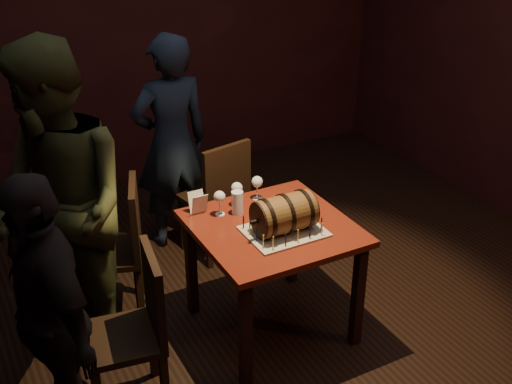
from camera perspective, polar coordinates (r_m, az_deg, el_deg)
room_shell at (r=3.55m, az=1.15°, el=6.35°), size 5.04×5.04×2.80m
pub_table at (r=3.86m, az=1.45°, el=-4.36°), size 0.90×0.90×0.75m
cake_board at (r=3.73m, az=2.50°, el=-3.52°), size 0.45×0.35×0.01m
barrel_cake at (r=3.68m, az=2.53°, el=-1.95°), size 0.40×0.24×0.24m
birthday_candles at (r=3.71m, az=2.51°, el=-2.89°), size 0.40×0.30×0.09m
wine_glass_left at (r=3.87m, az=-3.26°, el=-0.51°), size 0.07×0.07×0.16m
wine_glass_mid at (r=3.96m, az=-1.72°, el=0.27°), size 0.07×0.07×0.16m
wine_glass_right at (r=4.04m, az=0.10°, el=0.83°), size 0.07×0.07×0.16m
pint_of_ale at (r=3.89m, az=-1.67°, el=-1.00°), size 0.07×0.07×0.15m
menu_card at (r=3.92m, az=-5.17°, el=-1.00°), size 0.10×0.05×0.13m
chair_back at (r=4.67m, az=-3.28°, el=-0.13°), size 0.47×0.47×0.93m
chair_left_rear at (r=4.15m, az=-11.86°, el=-4.46°), size 0.51×0.51×0.93m
chair_left_front at (r=3.46m, az=-10.51°, el=-11.47°), size 0.46×0.46×0.93m
person_back at (r=4.79m, az=-7.53°, el=4.31°), size 0.61×0.41×1.64m
person_left_rear at (r=3.73m, az=-16.99°, el=-1.39°), size 0.88×1.04×1.90m
person_left_front at (r=3.24m, az=-17.93°, el=-10.48°), size 0.51×0.93×1.51m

